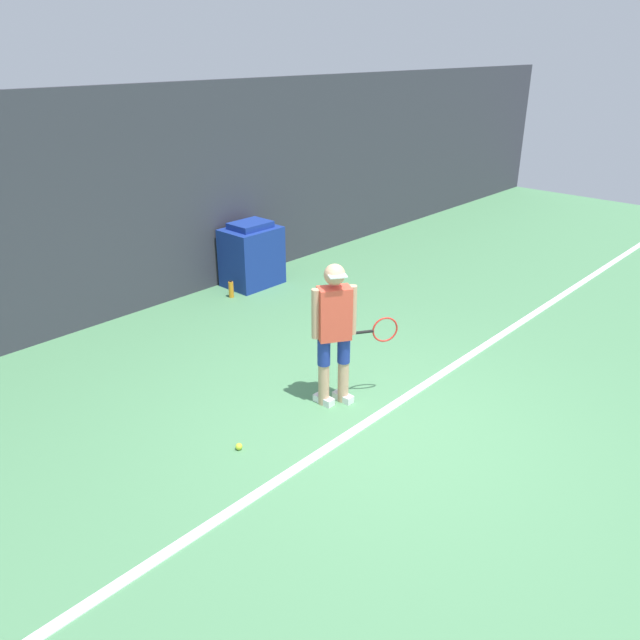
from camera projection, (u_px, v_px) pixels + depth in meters
ground_plane at (377, 423)px, 6.48m from camera, size 24.00×24.00×0.00m
back_wall at (125, 205)px, 8.62m from camera, size 24.00×0.10×3.14m
court_baseline at (371, 420)px, 6.52m from camera, size 21.60×0.10×0.01m
tennis_player at (335, 329)px, 6.51m from camera, size 0.82×0.57×1.60m
tennis_ball at (239, 446)px, 6.04m from camera, size 0.07×0.07×0.07m
covered_chair at (252, 255)px, 10.04m from camera, size 0.87×0.67×1.04m
water_bottle at (231, 289)px, 9.66m from camera, size 0.08×0.08×0.28m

